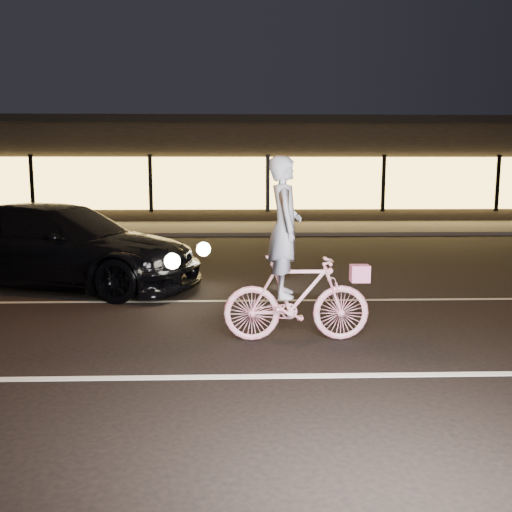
{
  "coord_description": "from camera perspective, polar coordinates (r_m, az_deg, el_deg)",
  "views": [
    {
      "loc": [
        -1.14,
        -7.3,
        2.21
      ],
      "look_at": [
        -0.89,
        0.6,
        0.98
      ],
      "focal_mm": 40.0,
      "sensor_mm": 36.0,
      "label": 1
    }
  ],
  "objects": [
    {
      "name": "sidewalk",
      "position": [
        20.45,
        1.42,
        2.82
      ],
      "size": [
        30.0,
        4.0,
        0.12
      ],
      "primitive_type": "cube",
      "color": "#383533",
      "rests_on": "ground"
    },
    {
      "name": "lane_stripe_far",
      "position": [
        9.63,
        5.07,
        -4.43
      ],
      "size": [
        60.0,
        0.1,
        0.01
      ],
      "primitive_type": "cube",
      "color": "gray",
      "rests_on": "ground"
    },
    {
      "name": "ground",
      "position": [
        7.72,
        6.85,
        -7.87
      ],
      "size": [
        90.0,
        90.0,
        0.0
      ],
      "primitive_type": "plane",
      "color": "black",
      "rests_on": "ground"
    },
    {
      "name": "sedan",
      "position": [
        11.18,
        -18.96,
        0.98
      ],
      "size": [
        5.73,
        3.66,
        1.55
      ],
      "rotation": [
        0.0,
        0.0,
        1.27
      ],
      "color": "black",
      "rests_on": "ground"
    },
    {
      "name": "storefront",
      "position": [
        26.3,
        0.71,
        8.72
      ],
      "size": [
        25.4,
        8.42,
        4.2
      ],
      "color": "black",
      "rests_on": "ground"
    },
    {
      "name": "lane_stripe_near",
      "position": [
        6.31,
        8.91,
        -11.73
      ],
      "size": [
        60.0,
        0.12,
        0.01
      ],
      "primitive_type": "cube",
      "color": "silver",
      "rests_on": "ground"
    },
    {
      "name": "cyclist",
      "position": [
        7.24,
        3.76,
        -2.1
      ],
      "size": [
        1.87,
        0.64,
        2.36
      ],
      "rotation": [
        0.0,
        0.0,
        1.57
      ],
      "color": "#F83F78",
      "rests_on": "ground"
    }
  ]
}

